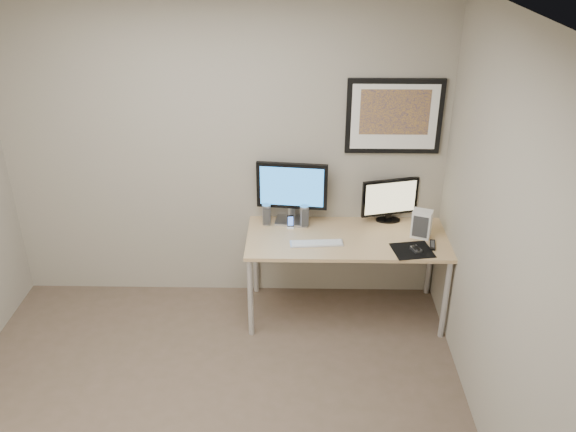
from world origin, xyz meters
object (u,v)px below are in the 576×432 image
object	(u,v)px
keyboard	(317,243)
framed_art	(394,116)
desk	(347,244)
fan_unit	(422,224)
speaker_right	(304,216)
phone_dock	(290,222)
speaker_left	(266,215)
monitor_tv	(390,199)
monitor_large	(292,190)

from	to	relation	value
keyboard	framed_art	bearing A→B (deg)	32.82
desk	framed_art	xyz separation A→B (m)	(0.35, 0.33, 0.96)
keyboard	fan_unit	distance (m)	0.85
speaker_right	phone_dock	bearing A→B (deg)	-173.21
speaker_left	desk	bearing A→B (deg)	-20.47
phone_dock	speaker_left	bearing A→B (deg)	156.74
desk	speaker_left	size ratio (longest dim) A/B	8.97
monitor_tv	keyboard	distance (m)	0.75
monitor_tv	speaker_left	size ratio (longest dim) A/B	2.64
keyboard	fan_unit	size ratio (longest dim) A/B	1.83
speaker_left	keyboard	size ratio (longest dim) A/B	0.43
monitor_large	phone_dock	bearing A→B (deg)	-89.11
framed_art	monitor_large	bearing A→B (deg)	-173.82
monitor_large	speaker_left	xyz separation A→B (m)	(-0.21, -0.04, -0.20)
framed_art	phone_dock	size ratio (longest dim) A/B	6.41
desk	monitor_large	bearing A→B (deg)	151.05
fan_unit	speaker_left	bearing A→B (deg)	-167.58
monitor_tv	desk	bearing A→B (deg)	-156.73
speaker_left	framed_art	bearing A→B (deg)	4.14
fan_unit	phone_dock	bearing A→B (deg)	-165.87
monitor_tv	phone_dock	xyz separation A→B (m)	(-0.82, -0.14, -0.14)
monitor_large	fan_unit	distance (m)	1.07
desk	fan_unit	xyz separation A→B (m)	(0.58, 0.02, 0.18)
monitor_large	phone_dock	xyz separation A→B (m)	(-0.01, -0.10, -0.23)
desk	speaker_left	distance (m)	0.70
monitor_tv	speaker_right	world-z (taller)	monitor_tv
desk	monitor_tv	bearing A→B (deg)	38.09
monitor_large	monitor_tv	size ratio (longest dim) A/B	1.23
monitor_tv	phone_dock	bearing A→B (deg)	174.97
monitor_tv	speaker_left	distance (m)	1.02
speaker_left	phone_dock	world-z (taller)	speaker_left
speaker_left	keyboard	world-z (taller)	speaker_left
framed_art	speaker_left	xyz separation A→B (m)	(-1.00, -0.13, -0.80)
framed_art	desk	bearing A→B (deg)	-136.54
framed_art	speaker_right	distance (m)	1.07
framed_art	speaker_right	size ratio (longest dim) A/B	4.07
monitor_large	speaker_right	xyz separation A→B (m)	(0.10, -0.07, -0.20)
framed_art	speaker_right	world-z (taller)	framed_art
monitor_tv	monitor_large	bearing A→B (deg)	167.84
speaker_left	phone_dock	distance (m)	0.21
monitor_tv	keyboard	bearing A→B (deg)	-161.12
monitor_large	speaker_left	size ratio (longest dim) A/B	3.24
desk	keyboard	size ratio (longest dim) A/B	3.86
monitor_large	keyboard	world-z (taller)	monitor_large
desk	monitor_tv	xyz separation A→B (m)	(0.36, 0.28, 0.27)
desk	speaker_right	bearing A→B (deg)	152.69
desk	speaker_left	world-z (taller)	speaker_left
phone_dock	fan_unit	xyz separation A→B (m)	(1.04, -0.12, 0.05)
desk	keyboard	distance (m)	0.28
monitor_large	keyboard	size ratio (longest dim) A/B	1.39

